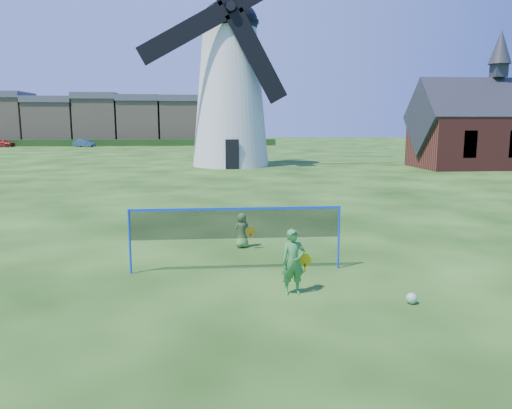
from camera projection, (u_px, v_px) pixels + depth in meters
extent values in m
plane|color=black|center=(250.00, 268.00, 12.07)|extent=(220.00, 220.00, 0.00)
ellipsoid|color=black|center=(230.00, 22.00, 38.92)|extent=(4.49, 4.49, 3.37)
cylinder|color=black|center=(230.00, 22.00, 38.92)|extent=(4.65, 4.65, 0.19)
cube|color=black|center=(232.00, 154.00, 37.60)|extent=(1.04, 0.12, 2.29)
cube|color=black|center=(231.00, 101.00, 37.56)|extent=(0.73, 0.12, 0.93)
cube|color=black|center=(231.00, 57.00, 37.50)|extent=(0.62, 0.12, 0.83)
cylinder|color=black|center=(231.00, 7.00, 36.68)|extent=(0.73, 1.25, 0.73)
cylinder|color=black|center=(229.00, 17.00, 41.32)|extent=(2.29, 0.12, 2.29)
cylinder|color=black|center=(229.00, 15.00, 40.81)|extent=(0.15, 1.87, 0.15)
cube|color=black|center=(183.00, 33.00, 36.44)|extent=(7.08, 0.10, 4.76)
cube|color=black|center=(257.00, 56.00, 37.17)|extent=(4.76, 0.10, 7.08)
cube|color=maroon|center=(493.00, 143.00, 38.85)|extent=(11.92, 5.96, 3.97)
cube|color=#2D3035|center=(495.00, 117.00, 38.53)|extent=(12.52, 6.07, 6.07)
cube|color=#2D3035|center=(499.00, 71.00, 37.95)|extent=(0.99, 0.99, 0.99)
cone|color=#2D3035|center=(501.00, 47.00, 37.65)|extent=(1.69, 1.69, 2.58)
cube|color=black|center=(470.00, 144.00, 35.67)|extent=(0.99, 0.10, 1.99)
cylinder|color=blue|center=(130.00, 242.00, 11.51)|extent=(0.05, 0.05, 1.55)
cylinder|color=blue|center=(339.00, 237.00, 11.94)|extent=(0.05, 0.05, 1.55)
cube|color=black|center=(236.00, 224.00, 11.67)|extent=(5.00, 0.02, 0.70)
cube|color=blue|center=(236.00, 209.00, 11.60)|extent=(5.00, 0.02, 0.06)
imported|color=#35863B|center=(293.00, 262.00, 10.16)|extent=(0.54, 0.39, 1.37)
cylinder|color=#E0B90B|center=(305.00, 260.00, 10.36)|extent=(0.28, 0.02, 0.28)
cube|color=#E0B90B|center=(305.00, 268.00, 10.39)|extent=(0.03, 0.02, 0.20)
imported|color=#649E4C|center=(242.00, 230.00, 14.00)|extent=(0.57, 0.47, 1.00)
cylinder|color=#E0B90B|center=(250.00, 231.00, 13.80)|extent=(0.28, 0.02, 0.28)
cube|color=#E0B90B|center=(250.00, 237.00, 13.83)|extent=(0.03, 0.02, 0.20)
sphere|color=green|center=(412.00, 298.00, 9.68)|extent=(0.22, 0.22, 0.22)
cube|color=#9A8567|center=(6.00, 122.00, 79.28)|extent=(7.15, 8.00, 7.37)
cube|color=#4C4C54|center=(3.00, 95.00, 78.59)|extent=(7.45, 8.40, 1.00)
cube|color=#9A8567|center=(54.00, 124.00, 79.98)|extent=(7.36, 8.00, 6.66)
cube|color=#4C4C54|center=(52.00, 100.00, 79.35)|extent=(7.66, 8.40, 1.00)
cube|color=#9A8567|center=(99.00, 122.00, 80.56)|extent=(6.48, 8.00, 7.24)
cube|color=#4C4C54|center=(98.00, 97.00, 79.88)|extent=(6.78, 8.40, 1.00)
cube|color=#9A8567|center=(141.00, 123.00, 81.16)|extent=(6.43, 8.00, 6.95)
cube|color=#4C4C54|center=(140.00, 99.00, 80.51)|extent=(6.73, 8.40, 1.00)
cube|color=#9A8567|center=(185.00, 123.00, 81.80)|extent=(7.63, 8.00, 6.91)
cube|color=#4C4C54|center=(185.00, 99.00, 81.15)|extent=(7.93, 8.40, 1.00)
cube|color=#193814|center=(74.00, 143.00, 74.96)|extent=(62.00, 0.80, 1.00)
imported|color=maroon|center=(3.00, 143.00, 72.37)|extent=(3.69, 2.16, 1.18)
imported|color=navy|center=(84.00, 143.00, 72.71)|extent=(3.47, 2.35, 1.08)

